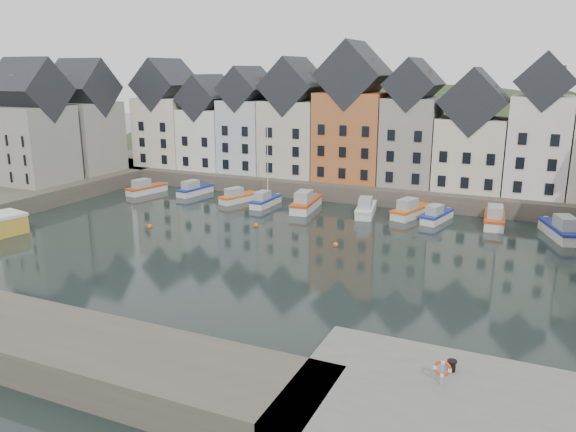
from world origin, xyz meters
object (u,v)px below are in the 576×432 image
Objects in this scene: boat_a at (146,189)px; mooring_bollard at (452,365)px; life_ring_post at (443,369)px; boat_d at (265,200)px.

boat_a is 56.27m from mooring_bollard.
boat_d is at bearing 126.93° from life_ring_post.
mooring_bollard is (44.86, -33.93, 1.65)m from boat_a.
boat_a is 4.66× the size of life_ring_post.
mooring_bollard is at bearing 81.68° from life_ring_post.
life_ring_post is (44.64, -35.48, 2.20)m from boat_a.
boat_a is 17.80m from boat_d.
life_ring_post is (-0.23, -1.55, 0.55)m from mooring_bollard.
boat_a is 0.58× the size of boat_d.
boat_d is 18.74× the size of mooring_bollard.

